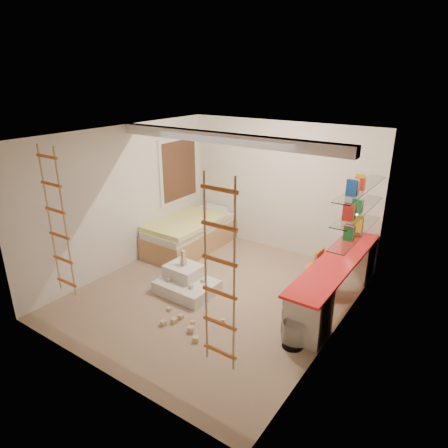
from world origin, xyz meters
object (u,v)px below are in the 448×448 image
Objects in this scene: swivel_chair at (317,279)px; play_platform at (186,282)px; desk at (335,280)px; bed at (190,233)px.

swivel_chair is 0.84× the size of play_platform.
swivel_chair reaches higher than play_platform.
desk is 2.94× the size of play_platform.
desk is at bearing -6.49° from bed.
desk is 3.22m from bed.
desk reaches higher than bed.
swivel_chair is (2.88, -0.28, -0.03)m from bed.
swivel_chair is at bearing 164.76° from desk.
swivel_chair is at bearing 31.32° from play_platform.
play_platform is (-2.16, -1.03, -0.24)m from desk.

